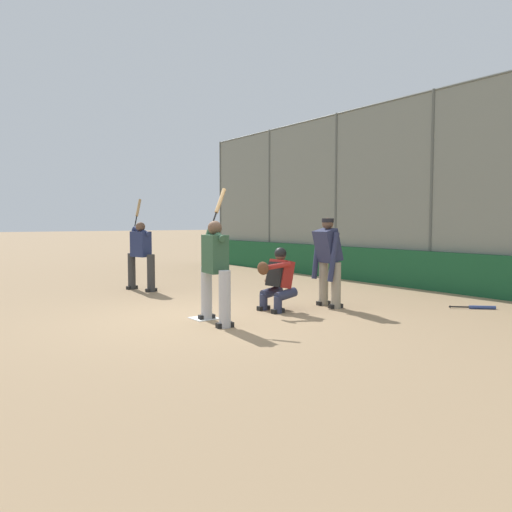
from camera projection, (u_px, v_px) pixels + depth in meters
name	position (u px, v px, depth m)	size (l,w,h in m)	color
ground_plane	(204.00, 318.00, 8.60)	(160.00, 160.00, 0.00)	#9E7F5B
home_plate_marker	(204.00, 318.00, 8.60)	(0.43, 0.43, 0.01)	white
backstop_fence	(432.00, 187.00, 12.11)	(19.69, 0.08, 4.85)	#515651
padding_wall	(427.00, 271.00, 12.20)	(19.22, 0.18, 0.95)	#19512D
bleachers_beyond	(372.00, 260.00, 16.54)	(13.73, 1.95, 1.16)	slate
batter_at_plate	(215.00, 268.00, 8.15)	(1.01, 0.73, 2.26)	#B7B7BC
catcher_behind_plate	(277.00, 278.00, 9.33)	(0.63, 0.74, 1.19)	#2D334C
umpire_home	(328.00, 259.00, 9.72)	(0.70, 0.48, 1.74)	gray
batter_on_deck	(141.00, 253.00, 12.07)	(1.14, 0.56, 2.24)	#333333
spare_bat_by_padding	(479.00, 307.00, 9.54)	(0.62, 0.65, 0.07)	black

